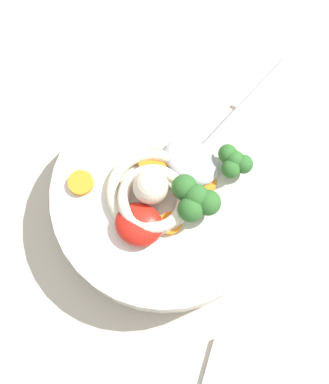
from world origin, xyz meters
TOP-DOWN VIEW (x-y plane):
  - table_slab at (0.00, 0.00)cm, footprint 94.89×94.89cm
  - soup_bowl at (-1.84, 0.65)cm, footprint 22.97×22.97cm
  - noodle_pile at (-2.84, -0.55)cm, footprint 9.84×9.65cm
  - soup_spoon at (-0.19, 5.80)cm, footprint 8.48×17.42cm
  - chili_sauce_dollop at (-2.63, -3.59)cm, footprint 4.71×4.24cm
  - broccoli_floret_center at (1.41, 0.51)cm, footprint 4.90×4.21cm
  - broccoli_floret_far at (3.34, 5.74)cm, footprint 3.72×3.20cm
  - carrot_slice_left at (-0.07, -2.16)cm, footprint 2.23×2.23cm
  - carrot_slice_extra_b at (-9.78, -1.97)cm, footprint 2.54×2.54cm
  - carrot_slice_right at (-4.09, 2.89)cm, footprint 2.96×2.96cm
  - carrot_slice_near_spoon at (1.35, 3.04)cm, footprint 2.59×2.59cm

SIDE VIEW (x-z plane):
  - table_slab at x=0.00cm, z-range 0.00..2.94cm
  - soup_bowl at x=-1.84cm, z-range 3.04..8.93cm
  - carrot_slice_near_spoon at x=1.35cm, z-range 8.84..9.46cm
  - carrot_slice_extra_b at x=-9.78cm, z-range 8.84..9.51cm
  - carrot_slice_right at x=-4.09cm, z-range 8.84..9.55cm
  - carrot_slice_left at x=-0.07cm, z-range 8.84..9.61cm
  - soup_spoon at x=-0.19cm, z-range 8.84..10.44cm
  - chili_sauce_dollop at x=-2.63cm, z-range 8.84..10.96cm
  - noodle_pile at x=-2.84cm, z-range 8.09..12.05cm
  - broccoli_floret_far at x=3.34cm, z-range 9.21..12.15cm
  - broccoli_floret_center at x=1.41cm, z-range 9.33..13.20cm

